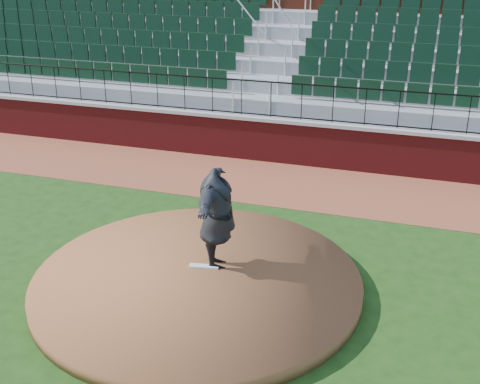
# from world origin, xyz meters

# --- Properties ---
(ground) EXTENTS (90.00, 90.00, 0.00)m
(ground) POSITION_xyz_m (0.00, 0.00, 0.00)
(ground) COLOR #1B3F12
(ground) RESTS_ON ground
(warning_track) EXTENTS (34.00, 3.20, 0.01)m
(warning_track) POSITION_xyz_m (0.00, 5.40, 0.01)
(warning_track) COLOR brown
(warning_track) RESTS_ON ground
(field_wall) EXTENTS (34.00, 0.35, 1.20)m
(field_wall) POSITION_xyz_m (0.00, 7.00, 0.60)
(field_wall) COLOR maroon
(field_wall) RESTS_ON ground
(wall_cap) EXTENTS (34.00, 0.45, 0.10)m
(wall_cap) POSITION_xyz_m (0.00, 7.00, 1.25)
(wall_cap) COLOR #B7B7B7
(wall_cap) RESTS_ON field_wall
(wall_railing) EXTENTS (34.00, 0.05, 1.00)m
(wall_railing) POSITION_xyz_m (0.00, 7.00, 1.80)
(wall_railing) COLOR black
(wall_railing) RESTS_ON wall_cap
(seating_stands) EXTENTS (34.00, 5.10, 4.60)m
(seating_stands) POSITION_xyz_m (0.00, 9.72, 2.30)
(seating_stands) COLOR gray
(seating_stands) RESTS_ON ground
(concourse_wall) EXTENTS (34.00, 0.50, 5.50)m
(concourse_wall) POSITION_xyz_m (0.00, 12.52, 2.75)
(concourse_wall) COLOR maroon
(concourse_wall) RESTS_ON ground
(pitchers_mound) EXTENTS (6.03, 6.03, 0.25)m
(pitchers_mound) POSITION_xyz_m (-0.29, -0.15, 0.12)
(pitchers_mound) COLOR brown
(pitchers_mound) RESTS_ON ground
(pitching_rubber) EXTENTS (0.57, 0.23, 0.04)m
(pitching_rubber) POSITION_xyz_m (-0.28, 0.18, 0.27)
(pitching_rubber) COLOR white
(pitching_rubber) RESTS_ON pitchers_mound
(pitcher) EXTENTS (1.20, 2.50, 1.97)m
(pitcher) POSITION_xyz_m (-0.07, 0.34, 1.23)
(pitcher) COLOR black
(pitcher) RESTS_ON pitchers_mound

